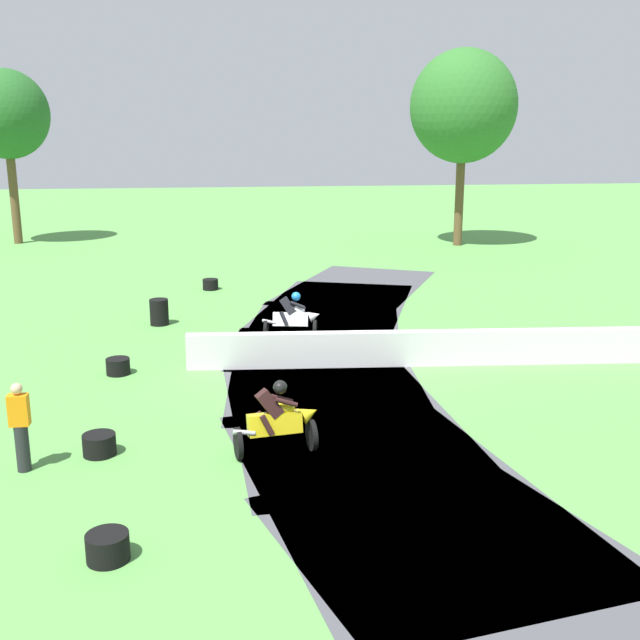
{
  "coord_description": "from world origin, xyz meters",
  "views": [
    {
      "loc": [
        -2.34,
        -18.39,
        5.92
      ],
      "look_at": [
        0.2,
        1.27,
        0.9
      ],
      "focal_mm": 42.94,
      "sensor_mm": 36.0,
      "label": 1
    }
  ],
  "objects_px": {
    "motorcycle_chase_yellow": "(278,419)",
    "tire_stack_near": "(210,284)",
    "tire_stack_mid_b": "(118,366)",
    "tire_stack_mid_a": "(159,312)",
    "tire_stack_far": "(99,444)",
    "track_marshal": "(20,427)",
    "motorcycle_lead_white": "(293,317)",
    "tire_stack_extra_a": "(108,547)"
  },
  "relations": [
    {
      "from": "motorcycle_chase_yellow",
      "to": "tire_stack_mid_b",
      "type": "bearing_deg",
      "value": 124.63
    },
    {
      "from": "tire_stack_far",
      "to": "motorcycle_lead_white",
      "type": "bearing_deg",
      "value": 60.09
    },
    {
      "from": "tire_stack_mid_a",
      "to": "tire_stack_far",
      "type": "height_order",
      "value": "tire_stack_mid_a"
    },
    {
      "from": "motorcycle_lead_white",
      "to": "tire_stack_near",
      "type": "xyz_separation_m",
      "value": [
        -2.44,
        7.19,
        -0.43
      ]
    },
    {
      "from": "tire_stack_near",
      "to": "motorcycle_chase_yellow",
      "type": "bearing_deg",
      "value": -84.63
    },
    {
      "from": "track_marshal",
      "to": "tire_stack_mid_b",
      "type": "bearing_deg",
      "value": 79.79
    },
    {
      "from": "tire_stack_mid_a",
      "to": "track_marshal",
      "type": "xyz_separation_m",
      "value": [
        -1.62,
        -10.17,
        0.42
      ]
    },
    {
      "from": "motorcycle_chase_yellow",
      "to": "tire_stack_mid_b",
      "type": "relative_size",
      "value": 2.89
    },
    {
      "from": "tire_stack_near",
      "to": "tire_stack_mid_b",
      "type": "bearing_deg",
      "value": -102.3
    },
    {
      "from": "tire_stack_mid_a",
      "to": "motorcycle_chase_yellow",
      "type": "bearing_deg",
      "value": -73.7
    },
    {
      "from": "motorcycle_lead_white",
      "to": "motorcycle_chase_yellow",
      "type": "height_order",
      "value": "motorcycle_chase_yellow"
    },
    {
      "from": "tire_stack_near",
      "to": "tire_stack_far",
      "type": "xyz_separation_m",
      "value": [
        -1.9,
        -14.72,
        0.0
      ]
    },
    {
      "from": "tire_stack_far",
      "to": "track_marshal",
      "type": "xyz_separation_m",
      "value": [
        -1.22,
        -0.52,
        0.62
      ]
    },
    {
      "from": "tire_stack_mid_b",
      "to": "tire_stack_far",
      "type": "height_order",
      "value": "same"
    },
    {
      "from": "tire_stack_near",
      "to": "track_marshal",
      "type": "relative_size",
      "value": 0.35
    },
    {
      "from": "motorcycle_chase_yellow",
      "to": "motorcycle_lead_white",
      "type": "bearing_deg",
      "value": 82.6
    },
    {
      "from": "tire_stack_near",
      "to": "track_marshal",
      "type": "xyz_separation_m",
      "value": [
        -3.12,
        -15.25,
        0.62
      ]
    },
    {
      "from": "motorcycle_chase_yellow",
      "to": "tire_stack_mid_b",
      "type": "distance_m",
      "value": 6.3
    },
    {
      "from": "tire_stack_near",
      "to": "tire_stack_mid_a",
      "type": "distance_m",
      "value": 5.29
    },
    {
      "from": "motorcycle_lead_white",
      "to": "tire_stack_mid_a",
      "type": "relative_size",
      "value": 2.14
    },
    {
      "from": "tire_stack_extra_a",
      "to": "track_marshal",
      "type": "height_order",
      "value": "track_marshal"
    },
    {
      "from": "motorcycle_chase_yellow",
      "to": "tire_stack_near",
      "type": "distance_m",
      "value": 15.13
    },
    {
      "from": "tire_stack_near",
      "to": "track_marshal",
      "type": "height_order",
      "value": "track_marshal"
    },
    {
      "from": "motorcycle_chase_yellow",
      "to": "tire_stack_far",
      "type": "relative_size",
      "value": 2.74
    },
    {
      "from": "tire_stack_mid_b",
      "to": "track_marshal",
      "type": "relative_size",
      "value": 0.36
    },
    {
      "from": "tire_stack_mid_a",
      "to": "track_marshal",
      "type": "distance_m",
      "value": 10.31
    },
    {
      "from": "motorcycle_chase_yellow",
      "to": "tire_stack_mid_b",
      "type": "height_order",
      "value": "motorcycle_chase_yellow"
    },
    {
      "from": "motorcycle_chase_yellow",
      "to": "tire_stack_mid_a",
      "type": "bearing_deg",
      "value": 106.3
    },
    {
      "from": "tire_stack_extra_a",
      "to": "motorcycle_chase_yellow",
      "type": "bearing_deg",
      "value": 51.55
    },
    {
      "from": "tire_stack_extra_a",
      "to": "tire_stack_mid_a",
      "type": "bearing_deg",
      "value": 91.11
    },
    {
      "from": "motorcycle_lead_white",
      "to": "tire_stack_mid_a",
      "type": "distance_m",
      "value": 4.48
    },
    {
      "from": "tire_stack_mid_b",
      "to": "tire_stack_extra_a",
      "type": "bearing_deg",
      "value": -83.9
    },
    {
      "from": "motorcycle_chase_yellow",
      "to": "track_marshal",
      "type": "distance_m",
      "value": 4.54
    },
    {
      "from": "motorcycle_lead_white",
      "to": "tire_stack_near",
      "type": "distance_m",
      "value": 7.61
    },
    {
      "from": "motorcycle_lead_white",
      "to": "tire_stack_far",
      "type": "relative_size",
      "value": 2.81
    },
    {
      "from": "tire_stack_near",
      "to": "tire_stack_mid_b",
      "type": "distance_m",
      "value": 10.11
    },
    {
      "from": "motorcycle_chase_yellow",
      "to": "tire_stack_far",
      "type": "bearing_deg",
      "value": 174.33
    },
    {
      "from": "tire_stack_mid_a",
      "to": "tire_stack_far",
      "type": "xyz_separation_m",
      "value": [
        -0.39,
        -9.65,
        -0.2
      ]
    },
    {
      "from": "motorcycle_lead_white",
      "to": "tire_stack_far",
      "type": "bearing_deg",
      "value": -119.91
    },
    {
      "from": "tire_stack_mid_a",
      "to": "track_marshal",
      "type": "bearing_deg",
      "value": -99.04
    },
    {
      "from": "tire_stack_extra_a",
      "to": "track_marshal",
      "type": "relative_size",
      "value": 0.37
    },
    {
      "from": "tire_stack_mid_a",
      "to": "tire_stack_extra_a",
      "type": "relative_size",
      "value": 1.31
    }
  ]
}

